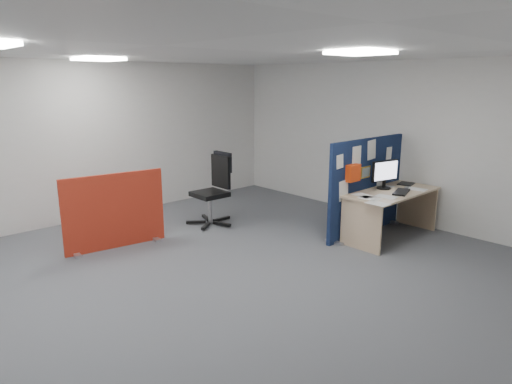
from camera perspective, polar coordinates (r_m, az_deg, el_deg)
floor at (r=5.38m, az=-10.63°, el=-12.54°), size 9.00×9.00×0.00m
ceiling at (r=4.85m, az=-12.09°, el=17.46°), size 9.00×7.00×0.02m
wall_back at (r=8.10m, az=-24.50°, el=5.32°), size 9.00×0.02×2.70m
wall_right at (r=8.20m, az=16.65°, el=6.06°), size 0.02×7.00×2.70m
ceiling_lights at (r=5.59m, az=-12.69°, el=16.58°), size 4.10×4.10×0.04m
navy_divider at (r=7.32m, az=13.57°, el=0.71°), size 1.83×0.30×1.51m
main_desk at (r=7.28m, az=16.32°, el=-1.21°), size 1.65×0.73×0.73m
monitor_main at (r=7.31m, az=15.80°, el=2.28°), size 0.51×0.21×0.45m
keyboard at (r=7.16m, az=17.71°, el=-0.00°), size 0.48×0.32×0.02m
mouse at (r=7.45m, az=18.31°, el=0.49°), size 0.11×0.09×0.03m
paper_tray at (r=7.79m, az=18.26°, el=0.99°), size 0.32×0.28×0.01m
red_divider at (r=6.85m, az=-17.25°, el=-2.39°), size 1.45×0.30×1.09m
office_chair at (r=7.67m, az=-5.10°, el=0.95°), size 0.75×0.79×1.18m
desk_papers at (r=6.97m, az=15.62°, el=-0.31°), size 1.42×0.84×0.00m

